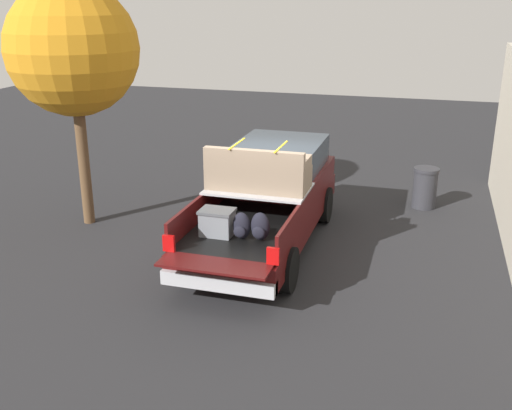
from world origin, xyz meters
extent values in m
plane|color=#262628|center=(0.00, 0.00, 0.00)|extent=(40.00, 40.00, 0.00)
cube|color=#470F0F|center=(0.00, 0.00, 0.62)|extent=(5.50, 1.92, 0.47)
cube|color=black|center=(-1.20, 0.00, 0.87)|extent=(2.80, 1.80, 0.04)
cube|color=#470F0F|center=(-1.20, 0.93, 1.10)|extent=(2.80, 0.06, 0.50)
cube|color=#470F0F|center=(-1.20, -0.93, 1.10)|extent=(2.80, 0.06, 0.50)
cube|color=#470F0F|center=(0.17, 0.00, 1.10)|extent=(0.06, 1.80, 0.50)
cube|color=#470F0F|center=(-2.88, 0.00, 0.87)|extent=(0.55, 1.80, 0.04)
cube|color=#B2B2B7|center=(-0.43, 0.00, 1.37)|extent=(1.25, 1.92, 0.04)
cube|color=#470F0F|center=(1.35, 0.00, 1.10)|extent=(2.30, 1.92, 0.50)
cube|color=#2D3842|center=(1.25, 0.00, 1.64)|extent=(1.94, 1.76, 0.58)
cube|color=#470F0F|center=(2.70, 0.00, 1.04)|extent=(0.40, 1.82, 0.38)
cube|color=#B2B2B7|center=(-2.72, 0.00, 0.50)|extent=(0.24, 1.92, 0.24)
cube|color=red|center=(-2.62, 0.88, 1.03)|extent=(0.06, 0.20, 0.28)
cube|color=red|center=(-2.62, -0.88, 1.03)|extent=(0.06, 0.20, 0.28)
cylinder|color=black|center=(1.75, 0.88, 0.40)|extent=(0.81, 0.30, 0.81)
cylinder|color=black|center=(1.75, -0.88, 0.40)|extent=(0.81, 0.30, 0.81)
cylinder|color=black|center=(-1.75, 0.88, 0.40)|extent=(0.81, 0.30, 0.81)
cylinder|color=black|center=(-1.75, -0.88, 0.40)|extent=(0.81, 0.30, 0.81)
cube|color=slate|center=(-1.73, 0.37, 1.10)|extent=(0.40, 0.55, 0.42)
cube|color=#505359|center=(-1.73, 0.37, 1.33)|extent=(0.44, 0.59, 0.05)
ellipsoid|color=black|center=(-1.77, -0.09, 1.13)|extent=(0.20, 0.31, 0.48)
ellipsoid|color=black|center=(-1.88, -0.09, 1.06)|extent=(0.09, 0.22, 0.21)
ellipsoid|color=black|center=(-1.73, -0.41, 1.14)|extent=(0.20, 0.33, 0.50)
ellipsoid|color=black|center=(-1.84, -0.41, 1.06)|extent=(0.09, 0.23, 0.22)
cube|color=#84705B|center=(-0.43, 0.00, 1.60)|extent=(0.84, 1.89, 0.42)
cube|color=#84705B|center=(-0.76, 0.00, 2.01)|extent=(0.16, 1.89, 0.40)
cube|color=#84705B|center=(-0.38, 0.85, 1.92)|extent=(0.60, 0.20, 0.22)
cube|color=#84705B|center=(-0.38, -0.85, 1.92)|extent=(0.60, 0.20, 0.22)
cube|color=yellow|center=(-0.43, 0.43, 2.22)|extent=(0.94, 0.03, 0.02)
cube|color=yellow|center=(-0.43, -0.43, 2.22)|extent=(0.94, 0.03, 0.02)
cylinder|color=brown|center=(0.21, 4.18, 1.49)|extent=(0.24, 0.24, 2.98)
sphere|color=orange|center=(0.21, 4.18, 3.80)|extent=(2.74, 2.74, 2.74)
cylinder|color=#2D2D33|center=(3.42, -3.03, 0.45)|extent=(0.56, 0.56, 0.90)
cylinder|color=#2D2D33|center=(3.42, -3.03, 0.94)|extent=(0.60, 0.60, 0.08)
camera|label=1|loc=(-10.76, -3.03, 4.83)|focal=41.72mm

